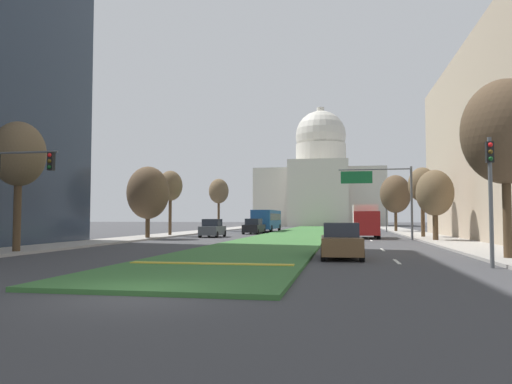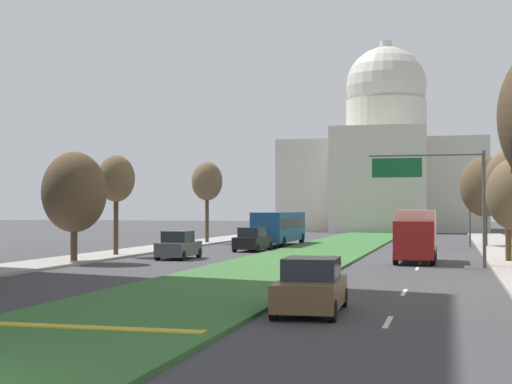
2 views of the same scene
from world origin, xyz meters
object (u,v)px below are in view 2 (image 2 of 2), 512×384
object	(u,v)px
street_tree_left_mid	(74,192)
sedan_distant	(253,240)
city_bus	(279,226)
street_tree_left_distant	(207,182)
overhead_guide_sign	(439,184)
street_tree_left_far	(116,180)
traffic_light_far_right	(470,208)
street_tree_right_distant	(485,187)
sedan_lead_stopped	(311,287)
box_truck_delivery	(416,235)
sedan_midblock	(178,246)
street_tree_right_far	(508,179)
capitol_building	(386,167)

from	to	relation	value
street_tree_left_mid	sedan_distant	distance (m)	16.95
city_bus	street_tree_left_distant	bearing A→B (deg)	159.67
overhead_guide_sign	street_tree_left_far	xyz separation A→B (m)	(-21.44, 4.02, 0.57)
traffic_light_far_right	street_tree_left_mid	bearing A→B (deg)	-132.69
street_tree_right_distant	sedan_lead_stopped	size ratio (longest dim) A/B	1.74
street_tree_left_distant	box_truck_delivery	bearing A→B (deg)	-45.82
overhead_guide_sign	sedan_lead_stopped	size ratio (longest dim) A/B	1.47
street_tree_left_mid	city_bus	size ratio (longest dim) A/B	0.61
street_tree_left_distant	street_tree_right_distant	size ratio (longest dim) A/B	0.99
traffic_light_far_right	overhead_guide_sign	size ratio (longest dim) A/B	0.80
street_tree_left_mid	street_tree_left_far	bearing A→B (deg)	91.54
sedan_midblock	city_bus	size ratio (longest dim) A/B	0.38
overhead_guide_sign	city_bus	xyz separation A→B (m)	(-13.85, 21.20, -2.91)
sedan_lead_stopped	sedan_distant	xyz separation A→B (m)	(-10.42, 32.89, 0.04)
street_tree_left_far	sedan_lead_stopped	xyz separation A→B (m)	(17.79, -24.21, -4.44)
traffic_light_far_right	sedan_lead_stopped	distance (m)	43.88
street_tree_left_mid	street_tree_left_distant	bearing A→B (deg)	90.30
sedan_distant	box_truck_delivery	world-z (taller)	box_truck_delivery
street_tree_right_distant	traffic_light_far_right	bearing A→B (deg)	180.00
street_tree_right_far	street_tree_right_distant	distance (m)	19.12
overhead_guide_sign	sedan_distant	world-z (taller)	overhead_guide_sign
street_tree_left_distant	sedan_lead_stopped	world-z (taller)	street_tree_left_distant
city_bus	street_tree_left_far	bearing A→B (deg)	-113.83
sedan_distant	city_bus	distance (m)	8.56
box_truck_delivery	capitol_building	bearing A→B (deg)	96.04
sedan_lead_stopped	box_truck_delivery	world-z (taller)	box_truck_delivery
street_tree_left_distant	overhead_guide_sign	bearing A→B (deg)	-48.27
overhead_guide_sign	city_bus	world-z (taller)	overhead_guide_sign
capitol_building	street_tree_right_distant	distance (m)	51.15
street_tree_left_far	sedan_midblock	bearing A→B (deg)	-13.02
street_tree_right_distant	street_tree_right_far	bearing A→B (deg)	-88.42
overhead_guide_sign	sedan_midblock	size ratio (longest dim) A/B	1.56
street_tree_left_mid	street_tree_left_distant	xyz separation A→B (m)	(-0.14, 26.28, 1.51)
street_tree_left_far	city_bus	distance (m)	19.10
street_tree_right_far	sedan_lead_stopped	distance (m)	25.82
street_tree_left_mid	box_truck_delivery	world-z (taller)	street_tree_left_mid
street_tree_right_far	sedan_distant	world-z (taller)	street_tree_right_far
street_tree_right_far	sedan_midblock	size ratio (longest dim) A/B	1.63
street_tree_right_distant	sedan_midblock	xyz separation A→B (m)	(-19.98, -20.33, -4.28)
sedan_midblock	street_tree_left_mid	bearing A→B (deg)	-132.73
traffic_light_far_right	sedan_distant	size ratio (longest dim) A/B	1.17
overhead_guide_sign	street_tree_left_distant	xyz separation A→B (m)	(-21.41, 24.00, 1.08)
sedan_lead_stopped	sedan_midblock	bearing A→B (deg)	119.13
box_truck_delivery	city_bus	size ratio (longest dim) A/B	0.58
traffic_light_far_right	street_tree_left_distant	bearing A→B (deg)	178.09
street_tree_left_distant	street_tree_right_distant	distance (m)	24.90
street_tree_right_far	street_tree_left_distant	world-z (taller)	street_tree_left_distant
street_tree_left_mid	street_tree_right_distant	distance (m)	35.53
overhead_guide_sign	city_bus	distance (m)	25.49
street_tree_right_distant	sedan_midblock	bearing A→B (deg)	-134.50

